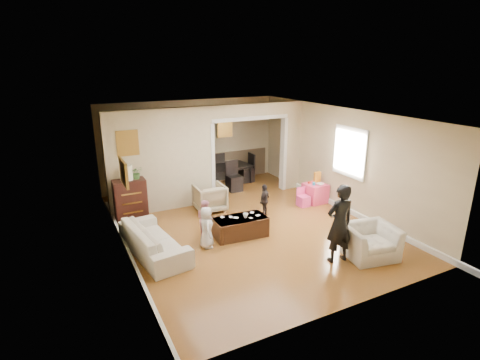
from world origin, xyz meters
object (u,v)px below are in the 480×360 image
adult_person (340,224)px  child_toddler (264,200)px  armchair_front (370,241)px  coffee_cup (245,216)px  cyan_cup (314,184)px  table_lamp (128,173)px  coffee_table (240,227)px  play_table (315,193)px  sofa (154,240)px  dresser (130,200)px  armchair_back (210,198)px  child_kneel_b (205,219)px  child_kneel_a (207,227)px  dining_table (225,176)px

adult_person → child_toddler: (-0.13, 2.55, -0.37)m
armchair_front → child_toddler: 2.81m
coffee_cup → cyan_cup: cyan_cup is taller
child_toddler → table_lamp: bearing=-57.3°
armchair_front → coffee_cup: size_ratio=8.86×
table_lamp → child_toddler: bearing=-21.8°
coffee_table → adult_person: 2.22m
table_lamp → play_table: (4.71, -1.02, -0.94)m
sofa → armchair_front: (3.75, -2.02, 0.02)m
adult_person → armchair_front: bearing=172.3°
dresser → coffee_cup: dresser is taller
coffee_table → adult_person: size_ratio=0.74×
coffee_table → coffee_cup: bearing=-26.6°
armchair_back → play_table: (2.78, -0.75, -0.08)m
armchair_back → adult_person: (1.21, -3.48, 0.43)m
adult_person → armchair_back: bearing=-66.4°
coffee_cup → cyan_cup: (2.56, 0.94, 0.08)m
child_kneel_b → coffee_table: bearing=-128.7°
armchair_back → table_lamp: size_ratio=2.10×
table_lamp → armchair_back: bearing=-7.9°
coffee_table → play_table: 2.91m
child_kneel_b → play_table: bearing=-95.1°
table_lamp → child_toddler: (3.01, -1.21, -0.79)m
armchair_front → child_toddler: bearing=117.7°
table_lamp → child_kneel_a: size_ratio=0.41×
coffee_cup → adult_person: 2.07m
child_kneel_a → table_lamp: bearing=42.3°
coffee_cup → adult_person: bearing=-58.2°
armchair_front → child_kneel_b: 3.40m
dining_table → table_lamp: bearing=-162.7°
armchair_back → child_toddler: (1.08, -0.94, 0.07)m
child_toddler → child_kneel_a: bearing=-10.1°
dresser → play_table: (4.71, -1.02, -0.25)m
armchair_back → table_lamp: table_lamp is taller
child_kneel_b → sofa: bearing=84.9°
dresser → child_kneel_a: 2.38m
child_kneel_a → adult_person: bearing=-114.5°
coffee_cup → child_kneel_b: child_kneel_b is taller
armchair_back → adult_person: bearing=111.2°
armchair_back → cyan_cup: (2.68, -0.80, 0.22)m
sofa → cyan_cup: cyan_cup is taller
table_lamp → coffee_cup: table_lamp is taller
child_kneel_a → child_toddler: (1.90, 0.90, -0.03)m
sofa → dresser: size_ratio=1.98×
armchair_front → coffee_table: 2.69m
sofa → child_toddler: child_toddler is taller
table_lamp → dining_table: 3.61m
child_kneel_b → adult_person: bearing=-153.6°
coffee_table → play_table: size_ratio=2.12×
dresser → adult_person: (3.14, -3.75, 0.26)m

